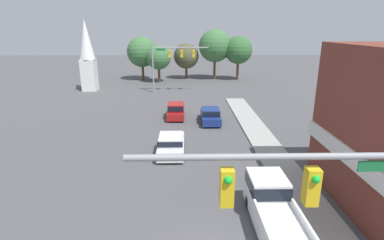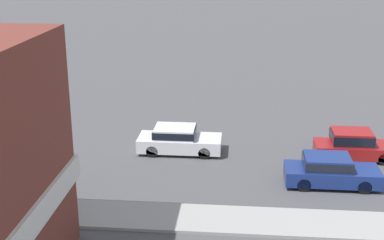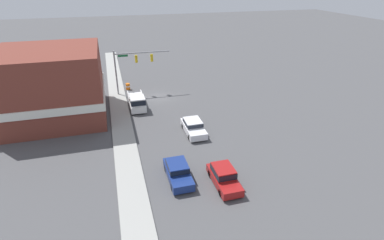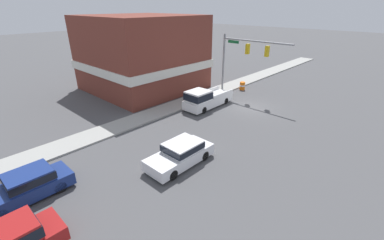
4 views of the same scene
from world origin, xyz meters
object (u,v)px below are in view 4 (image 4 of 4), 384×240
object	(u,v)px
car_lead	(181,153)
car_oncoming	(27,185)
pickup_truck_parked	(205,99)
construction_barrel	(242,86)

from	to	relation	value
car_lead	car_oncoming	bearing A→B (deg)	65.01
car_oncoming	pickup_truck_parked	bearing A→B (deg)	95.90
car_lead	construction_barrel	xyz separation A→B (m)	(5.94, -16.41, -0.29)
car_oncoming	car_lead	bearing A→B (deg)	65.01
car_oncoming	construction_barrel	xyz separation A→B (m)	(2.29, -24.25, -0.29)
car_oncoming	construction_barrel	distance (m)	24.35
construction_barrel	car_lead	bearing A→B (deg)	109.90
car_oncoming	construction_barrel	size ratio (longest dim) A/B	4.68
car_lead	car_oncoming	distance (m)	8.65
construction_barrel	pickup_truck_parked	bearing A→B (deg)	94.29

